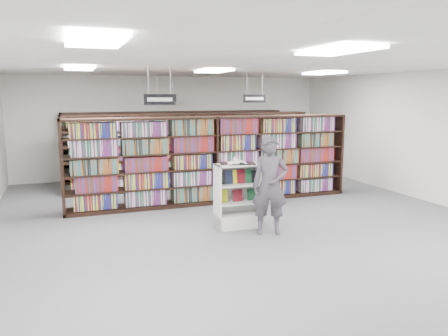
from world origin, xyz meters
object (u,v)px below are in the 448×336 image
object	(u,v)px
endcap_display	(238,205)
shopper	(270,186)
open_book	(237,162)
bookshelf_row_near	(214,160)

from	to	relation	value
endcap_display	shopper	xyz separation A→B (m)	(0.40, -0.62, 0.47)
endcap_display	open_book	xyz separation A→B (m)	(-0.02, 0.01, 0.85)
open_book	shopper	size ratio (longest dim) A/B	0.41
shopper	endcap_display	bearing A→B (deg)	144.69
bookshelf_row_near	shopper	distance (m)	2.71
endcap_display	shopper	bearing A→B (deg)	-54.91
bookshelf_row_near	open_book	xyz separation A→B (m)	(-0.23, -2.07, 0.25)
open_book	shopper	bearing A→B (deg)	-41.19
bookshelf_row_near	shopper	xyz separation A→B (m)	(0.19, -2.70, -0.13)
endcap_display	shopper	world-z (taller)	shopper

